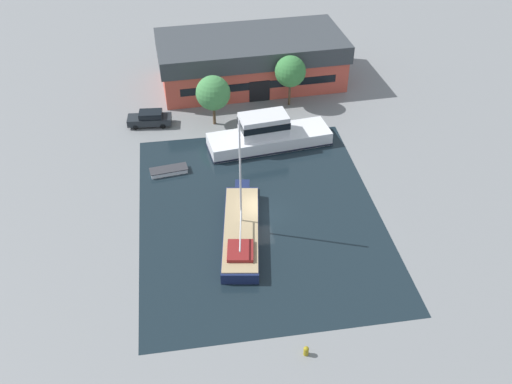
{
  "coord_description": "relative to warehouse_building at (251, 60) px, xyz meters",
  "views": [
    {
      "loc": [
        -6.24,
        -37.86,
        32.73
      ],
      "look_at": [
        0.0,
        2.0,
        1.0
      ],
      "focal_mm": 40.0,
      "sensor_mm": 36.0,
      "label": 1
    }
  ],
  "objects": [
    {
      "name": "motor_cruiser",
      "position": [
        -0.45,
        -14.37,
        -1.6
      ],
      "size": [
        13.03,
        5.24,
        3.62
      ],
      "rotation": [
        0.0,
        0.0,
        1.69
      ],
      "color": "white",
      "rests_on": "water_canal"
    },
    {
      "name": "quay_tree_by_water",
      "position": [
        3.48,
        -6.39,
        1.28
      ],
      "size": [
        3.48,
        3.48,
        5.93
      ],
      "color": "brown",
      "rests_on": "ground"
    },
    {
      "name": "mooring_bollard",
      "position": [
        -2.24,
        -40.19,
        -2.49
      ],
      "size": [
        0.39,
        0.39,
        0.76
      ],
      "color": "olive",
      "rests_on": "ground"
    },
    {
      "name": "ground_plane",
      "position": [
        -3.02,
        -25.21,
        -2.9
      ],
      "size": [
        440.0,
        440.0,
        0.0
      ],
      "primitive_type": "plane",
      "color": "gray"
    },
    {
      "name": "water_canal",
      "position": [
        -3.02,
        -25.21,
        -2.89
      ],
      "size": [
        21.02,
        26.64,
        0.01
      ],
      "primitive_type": "cube",
      "color": "black",
      "rests_on": "ground"
    },
    {
      "name": "sailboat_moored",
      "position": [
        -4.97,
        -27.61,
        -2.3
      ],
      "size": [
        4.58,
        12.35,
        10.9
      ],
      "rotation": [
        0.0,
        0.0,
        -0.15
      ],
      "color": "#19234C",
      "rests_on": "water_canal"
    },
    {
      "name": "warehouse_building",
      "position": [
        0.0,
        0.0,
        0.0
      ],
      "size": [
        22.52,
        11.41,
        5.72
      ],
      "rotation": [
        0.0,
        0.0,
        0.05
      ],
      "color": "#C64C3D",
      "rests_on": "ground"
    },
    {
      "name": "small_dinghy",
      "position": [
        -10.71,
        -17.65,
        -2.64
      ],
      "size": [
        3.77,
        1.79,
        0.49
      ],
      "rotation": [
        0.0,
        0.0,
        1.71
      ],
      "color": "white",
      "rests_on": "water_canal"
    },
    {
      "name": "parked_car",
      "position": [
        -12.37,
        -8.45,
        -2.07
      ],
      "size": [
        4.83,
        2.2,
        1.65
      ],
      "rotation": [
        0.0,
        0.0,
        1.49
      ],
      "color": "#1E2328",
      "rests_on": "ground"
    },
    {
      "name": "quay_tree_near_building",
      "position": [
        -5.43,
        -9.26,
        0.87
      ],
      "size": [
        3.69,
        3.69,
        5.62
      ],
      "color": "brown",
      "rests_on": "ground"
    }
  ]
}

